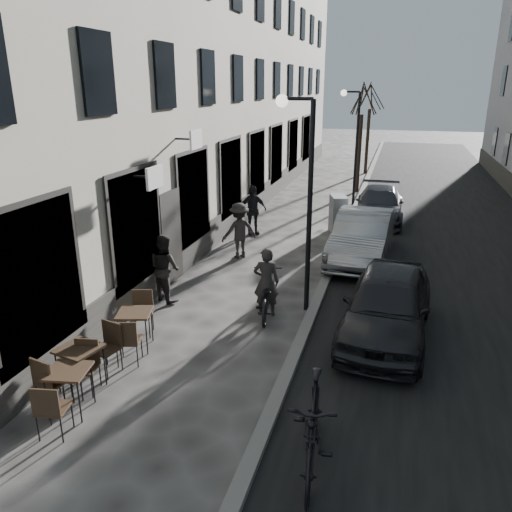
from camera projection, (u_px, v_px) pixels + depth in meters
The scene contains 21 objects.
ground at pixel (227, 486), 6.94m from camera, with size 120.00×120.00×0.00m, color #363331.
road at pixel (443, 221), 20.49m from camera, with size 7.30×60.00×0.00m, color black.
kerb at pixel (353, 213), 21.42m from camera, with size 0.25×60.00×0.12m, color slate.
building_left at pixel (217, 16), 20.90m from camera, with size 4.00×35.00×16.00m, color #A89E8C.
streetlamp_near at pixel (303, 183), 11.41m from camera, with size 0.90×0.28×5.09m.
streetlamp_far at pixel (353, 135), 22.32m from camera, with size 0.90×0.28×5.09m.
tree_near at pixel (363, 98), 24.55m from camera, with size 2.40×2.40×5.70m.
tree_far at pixel (371, 96), 30.00m from camera, with size 2.40×2.40×5.70m.
bistro_set_a at pixel (70, 386), 8.37m from camera, with size 0.77×1.67×0.96m.
bistro_set_b at pixel (81, 364), 9.01m from camera, with size 0.82×1.74×1.00m.
bistro_set_c at pixel (135, 326), 10.44m from camera, with size 0.90×1.72×0.98m.
utility_cabinet at pixel (338, 215), 18.48m from camera, with size 0.53×0.96×1.44m, color slate.
bicycle at pixel (266, 295), 11.95m from camera, with size 0.69×1.97×1.04m, color black.
cyclist_rider at pixel (266, 282), 11.85m from camera, with size 0.62×0.41×1.70m, color #2A2725.
pedestrian_near at pixel (165, 268), 12.69m from camera, with size 0.85×0.66×1.75m, color black.
pedestrian_mid at pixel (239, 231), 15.87m from camera, with size 1.15×0.66×1.78m, color #2B2825.
pedestrian_far at pixel (252, 210), 18.34m from camera, with size 1.07×0.45×1.83m, color black.
car_near at pixel (387, 304), 10.87m from camera, with size 1.77×4.40×1.50m, color black.
car_mid at pixel (362, 236), 15.69m from camera, with size 1.63×4.67×1.54m, color gray.
car_far at pixel (379, 205), 20.31m from camera, with size 1.86×4.57×1.33m, color #31323A.
moped at pixel (313, 427), 7.09m from camera, with size 0.64×2.27×1.37m, color black.
Camera 1 is at (1.90, -5.20, 5.28)m, focal length 35.00 mm.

